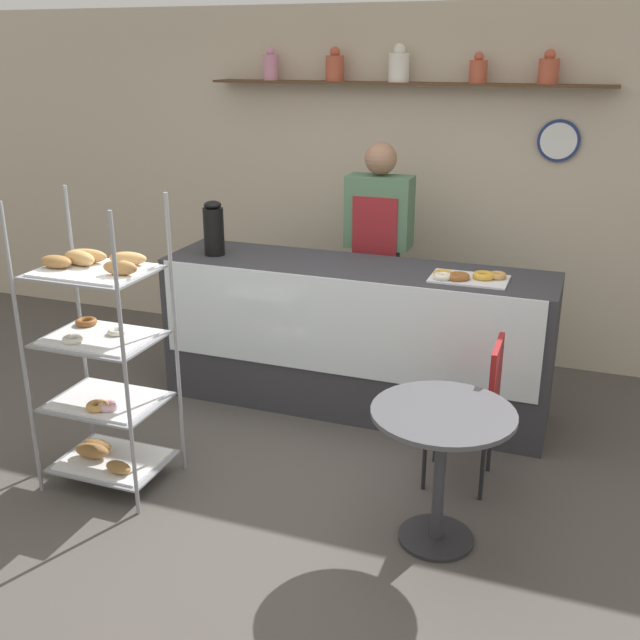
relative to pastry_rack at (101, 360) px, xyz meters
The scene contains 9 objects.
ground_plane 1.32m from the pastry_rack, 20.46° to the left, with size 14.00×14.00×0.00m, color #4C4742.
back_wall 2.90m from the pastry_rack, 69.00° to the left, with size 10.00×0.30×2.70m.
display_counter 1.76m from the pastry_rack, 54.45° to the left, with size 2.63×0.66×1.02m.
pastry_rack is the anchor object (origin of this frame).
person_worker 2.23m from the pastry_rack, 62.65° to the left, with size 0.47×0.23×1.77m.
cafe_table 1.91m from the pastry_rack, ahead, with size 0.71×0.71×0.73m.
cafe_chair 2.10m from the pastry_rack, 19.30° to the left, with size 0.38×0.38×0.88m.
coffee_carafe 1.43m from the pastry_rack, 89.87° to the left, with size 0.14×0.14×0.38m.
donut_tray_counter 2.24m from the pastry_rack, 37.41° to the left, with size 0.48×0.30×0.05m.
Camera 1 is at (1.44, -3.53, 2.37)m, focal length 42.00 mm.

